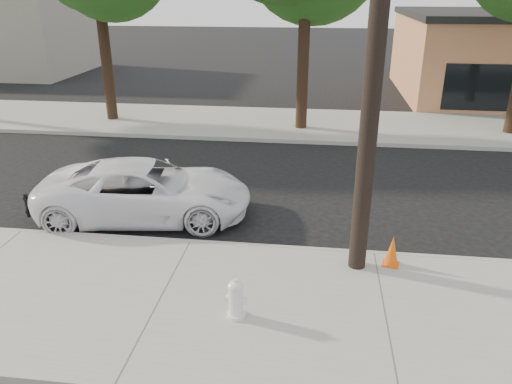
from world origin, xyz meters
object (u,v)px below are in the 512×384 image
utility_pole (378,30)px  police_cruiser (146,190)px  traffic_cone (392,251)px  fire_hydrant (236,300)px

utility_pole → police_cruiser: bearing=158.5°
utility_pole → traffic_cone: bearing=11.1°
traffic_cone → police_cruiser: bearing=162.1°
police_cruiser → fire_hydrant: (2.90, -3.94, -0.23)m
fire_hydrant → traffic_cone: fire_hydrant is taller
utility_pole → traffic_cone: 4.30m
fire_hydrant → traffic_cone: bearing=43.1°
fire_hydrant → utility_pole: bearing=49.0°
utility_pole → fire_hydrant: size_ratio=13.04×
fire_hydrant → traffic_cone: size_ratio=1.09×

